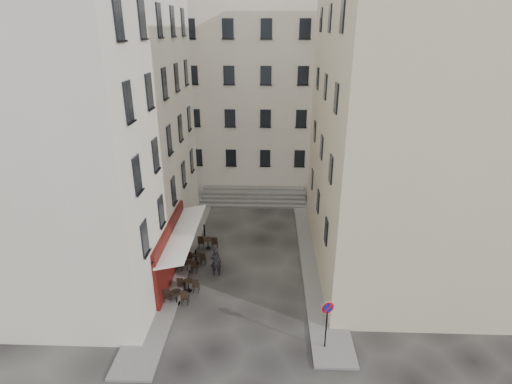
{
  "coord_description": "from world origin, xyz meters",
  "views": [
    {
      "loc": [
        1.41,
        -19.46,
        13.99
      ],
      "look_at": [
        0.56,
        4.0,
        4.37
      ],
      "focal_mm": 28.0,
      "sensor_mm": 36.0,
      "label": 1
    }
  ],
  "objects_px": {
    "no_parking_sign": "(327,316)",
    "pedestrian": "(216,262)",
    "bistro_table_a": "(176,296)",
    "bistro_table_b": "(188,284)"
  },
  "relations": [
    {
      "from": "no_parking_sign",
      "to": "pedestrian",
      "type": "xyz_separation_m",
      "value": [
        -5.89,
        5.89,
        -0.97
      ]
    },
    {
      "from": "bistro_table_a",
      "to": "bistro_table_b",
      "type": "bearing_deg",
      "value": 68.99
    },
    {
      "from": "no_parking_sign",
      "to": "bistro_table_b",
      "type": "distance_m",
      "value": 8.5
    },
    {
      "from": "bistro_table_a",
      "to": "pedestrian",
      "type": "bearing_deg",
      "value": 57.58
    },
    {
      "from": "no_parking_sign",
      "to": "pedestrian",
      "type": "height_order",
      "value": "no_parking_sign"
    },
    {
      "from": "bistro_table_b",
      "to": "pedestrian",
      "type": "distance_m",
      "value": 2.23
    },
    {
      "from": "bistro_table_b",
      "to": "pedestrian",
      "type": "relative_size",
      "value": 0.7
    },
    {
      "from": "no_parking_sign",
      "to": "bistro_table_a",
      "type": "xyz_separation_m",
      "value": [
        -7.7,
        3.04,
        -1.38
      ]
    },
    {
      "from": "no_parking_sign",
      "to": "pedestrian",
      "type": "relative_size",
      "value": 1.46
    },
    {
      "from": "no_parking_sign",
      "to": "bistro_table_a",
      "type": "relative_size",
      "value": 1.91
    }
  ]
}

